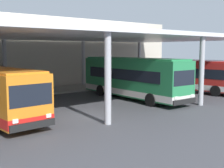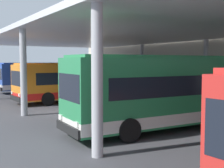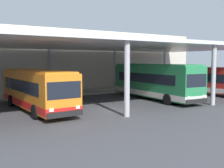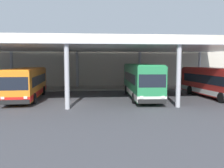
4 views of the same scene
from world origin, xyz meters
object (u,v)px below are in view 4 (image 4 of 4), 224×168
at_px(bus_far_bay, 214,82).
at_px(bench_waiting, 7,85).
at_px(banner_sign, 151,75).
at_px(bus_middle_bay, 141,81).
at_px(bus_second_bay, 27,83).

height_order(bus_far_bay, bench_waiting, bus_far_bay).
distance_m(bench_waiting, banner_sign, 19.82).
height_order(bus_middle_bay, bus_far_bay, bus_middle_bay).
bearing_deg(banner_sign, bus_far_bay, -61.14).
distance_m(bus_second_bay, bus_far_bay, 19.65).
bearing_deg(bus_middle_bay, bench_waiting, 152.19).
relative_size(bus_second_bay, bus_middle_bay, 0.93).
bearing_deg(bus_far_bay, banner_sign, 118.86).
distance_m(bus_second_bay, bus_middle_bay, 11.86).
height_order(bus_second_bay, banner_sign, banner_sign).
height_order(bus_far_bay, banner_sign, banner_sign).
bearing_deg(bus_far_bay, bench_waiting, 158.94).
bearing_deg(bus_middle_bay, bus_far_bay, -4.53).
relative_size(bus_middle_bay, bench_waiting, 6.35).
height_order(bus_second_bay, bus_middle_bay, bus_middle_bay).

